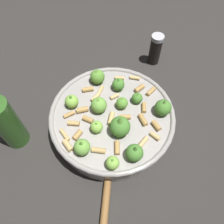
{
  "coord_description": "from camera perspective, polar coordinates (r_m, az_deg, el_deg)",
  "views": [
    {
      "loc": [
        0.04,
        -0.28,
        0.5
      ],
      "look_at": [
        0.0,
        0.0,
        0.07
      ],
      "focal_mm": 35.91,
      "sensor_mm": 36.0,
      "label": 1
    }
  ],
  "objects": [
    {
      "name": "ground_plane",
      "position": [
        0.57,
        0.0,
        -3.58
      ],
      "size": [
        2.4,
        2.4,
        0.0
      ],
      "primitive_type": "plane",
      "color": "#2D2B28"
    },
    {
      "name": "cooking_pan",
      "position": [
        0.54,
        0.04,
        -1.76
      ],
      "size": [
        0.3,
        0.3,
        0.12
      ],
      "color": "#9E9993",
      "rests_on": "ground"
    },
    {
      "name": "olive_oil_bottle",
      "position": [
        0.54,
        -25.39,
        -2.4
      ],
      "size": [
        0.06,
        0.06,
        0.2
      ],
      "color": "#336023",
      "rests_on": "ground"
    },
    {
      "name": "pepper_shaker",
      "position": [
        0.69,
        10.97,
        15.39
      ],
      "size": [
        0.04,
        0.04,
        0.1
      ],
      "color": "black",
      "rests_on": "ground"
    }
  ]
}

